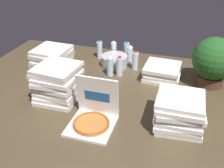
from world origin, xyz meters
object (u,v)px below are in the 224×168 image
at_px(ice_bucket, 114,61).
at_px(water_bottle_4, 110,67).
at_px(water_bottle_1, 130,55).
at_px(pizza_stack_left_mid, 179,112).
at_px(pizza_stack_center_far, 52,60).
at_px(water_bottle_6, 119,66).
at_px(water_bottle_3, 126,51).
at_px(pizza_stack_right_far, 162,72).
at_px(water_bottle_5, 100,50).
at_px(water_bottle_2, 114,50).
at_px(pizza_stack_left_near, 58,83).
at_px(open_pizza_box, 93,116).
at_px(water_bottle_0, 135,61).
at_px(potted_plant, 214,61).

distance_m(ice_bucket, water_bottle_4, 0.24).
bearing_deg(water_bottle_1, pizza_stack_left_mid, -57.64).
bearing_deg(pizza_stack_left_mid, pizza_stack_center_far, 157.91).
xyz_separation_m(pizza_stack_center_far, ice_bucket, (0.62, 0.31, -0.07)).
relative_size(water_bottle_4, water_bottle_6, 1.00).
relative_size(ice_bucket, water_bottle_1, 1.36).
height_order(pizza_stack_left_mid, water_bottle_3, pizza_stack_left_mid).
relative_size(water_bottle_1, water_bottle_6, 1.00).
xyz_separation_m(pizza_stack_right_far, water_bottle_4, (-0.55, -0.10, 0.03)).
distance_m(pizza_stack_left_mid, water_bottle_5, 1.47).
bearing_deg(water_bottle_2, pizza_stack_left_mid, -51.60).
bearing_deg(water_bottle_4, water_bottle_6, 18.92).
bearing_deg(water_bottle_5, pizza_stack_left_near, -92.85).
xyz_separation_m(ice_bucket, water_bottle_1, (0.15, 0.12, 0.04)).
height_order(water_bottle_5, water_bottle_6, same).
relative_size(open_pizza_box, water_bottle_6, 1.71).
bearing_deg(water_bottle_0, open_pizza_box, -95.97).
distance_m(open_pizza_box, water_bottle_6, 0.86).
distance_m(water_bottle_2, water_bottle_6, 0.44).
bearing_deg(pizza_stack_left_mid, water_bottle_3, 122.20).
relative_size(pizza_stack_right_far, water_bottle_4, 1.79).
distance_m(pizza_stack_left_near, potted_plant, 1.50).
bearing_deg(potted_plant, ice_bucket, 172.96).
bearing_deg(pizza_stack_left_near, pizza_stack_center_far, 123.87).
distance_m(water_bottle_0, water_bottle_2, 0.38).
relative_size(water_bottle_2, potted_plant, 0.44).
relative_size(water_bottle_1, water_bottle_3, 1.00).
xyz_separation_m(pizza_stack_left_near, water_bottle_0, (0.54, 0.80, -0.06)).
xyz_separation_m(water_bottle_4, water_bottle_5, (-0.26, 0.41, 0.00)).
bearing_deg(potted_plant, water_bottle_5, 166.87).
height_order(pizza_stack_right_far, water_bottle_1, water_bottle_1).
bearing_deg(water_bottle_0, pizza_stack_right_far, -20.56).
bearing_deg(water_bottle_5, pizza_stack_center_far, -128.67).
bearing_deg(water_bottle_1, pizza_stack_center_far, -151.08).
height_order(pizza_stack_right_far, water_bottle_4, water_bottle_4).
bearing_deg(pizza_stack_right_far, water_bottle_0, 159.44).
bearing_deg(water_bottle_6, pizza_stack_left_mid, -45.39).
distance_m(ice_bucket, water_bottle_1, 0.20).
distance_m(pizza_stack_left_near, water_bottle_4, 0.66).
bearing_deg(water_bottle_2, water_bottle_0, -33.80).
distance_m(open_pizza_box, water_bottle_3, 1.30).
bearing_deg(water_bottle_3, water_bottle_2, -164.87).
relative_size(pizza_stack_left_mid, water_bottle_1, 1.84).
height_order(pizza_stack_left_near, pizza_stack_right_far, pizza_stack_left_near).
xyz_separation_m(pizza_stack_center_far, water_bottle_3, (0.71, 0.55, -0.03)).
height_order(pizza_stack_left_mid, water_bottle_5, pizza_stack_left_mid).
bearing_deg(open_pizza_box, water_bottle_5, 107.04).
bearing_deg(open_pizza_box, water_bottle_2, 99.28).
height_order(pizza_stack_center_far, potted_plant, potted_plant).
bearing_deg(water_bottle_2, water_bottle_4, -78.34).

